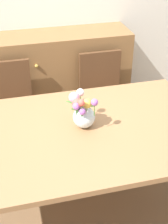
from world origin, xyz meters
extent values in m
plane|color=brown|center=(0.00, 0.00, 0.00)|extent=(12.00, 12.00, 0.00)
cube|color=#9E7047|center=(0.00, 0.00, 0.75)|extent=(1.86, 1.13, 0.04)
cylinder|color=#9E7047|center=(0.85, 0.48, 0.36)|extent=(0.07, 0.07, 0.73)
cube|color=brown|center=(-0.45, 0.82, 0.46)|extent=(0.42, 0.42, 0.04)
cylinder|color=brown|center=(-0.27, 0.64, 0.22)|extent=(0.04, 0.04, 0.44)
cylinder|color=brown|center=(-0.27, 1.00, 0.22)|extent=(0.04, 0.04, 0.44)
cube|color=brown|center=(-0.45, 1.02, 0.69)|extent=(0.42, 0.04, 0.42)
cube|color=brown|center=(0.45, 0.82, 0.46)|extent=(0.42, 0.42, 0.04)
cylinder|color=brown|center=(0.63, 0.64, 0.22)|extent=(0.04, 0.04, 0.44)
cylinder|color=brown|center=(0.27, 0.64, 0.22)|extent=(0.04, 0.04, 0.44)
cylinder|color=brown|center=(0.63, 1.00, 0.22)|extent=(0.04, 0.04, 0.44)
cylinder|color=brown|center=(0.27, 1.00, 0.22)|extent=(0.04, 0.04, 0.44)
cube|color=brown|center=(0.45, 1.02, 0.69)|extent=(0.42, 0.04, 0.42)
cube|color=olive|center=(0.13, 1.33, 0.50)|extent=(1.40, 0.44, 1.00)
sphere|color=#B7933D|center=(-0.17, 1.10, 0.78)|extent=(0.04, 0.04, 0.04)
sphere|color=#B7933D|center=(0.43, 1.10, 0.78)|extent=(0.04, 0.04, 0.04)
sphere|color=#B7933D|center=(-0.17, 1.10, 0.38)|extent=(0.04, 0.04, 0.04)
sphere|color=#B7933D|center=(0.43, 1.10, 0.38)|extent=(0.04, 0.04, 0.04)
sphere|color=silver|center=(0.04, 0.04, 0.85)|extent=(0.16, 0.16, 0.16)
sphere|color=#E55B4C|center=(0.01, -0.03, 1.01)|extent=(0.05, 0.05, 0.05)
cylinder|color=#478438|center=(0.01, -0.03, 0.96)|extent=(0.01, 0.01, 0.11)
sphere|color=#E55B4C|center=(0.06, 0.08, 0.94)|extent=(0.06, 0.06, 0.06)
cylinder|color=#478438|center=(0.06, 0.08, 0.92)|extent=(0.01, 0.01, 0.04)
sphere|color=#B266C6|center=(0.09, -0.04, 1.01)|extent=(0.05, 0.05, 0.05)
cylinder|color=#478438|center=(0.09, -0.04, 0.95)|extent=(0.01, 0.01, 0.10)
sphere|color=#B266C6|center=(0.00, 0.07, 0.94)|extent=(0.07, 0.07, 0.07)
cylinder|color=#478438|center=(0.00, 0.07, 0.92)|extent=(0.01, 0.01, 0.04)
sphere|color=#EA9EBC|center=(-0.02, 0.07, 1.00)|extent=(0.08, 0.08, 0.08)
cylinder|color=#478438|center=(-0.02, 0.07, 0.95)|extent=(0.01, 0.01, 0.09)
sphere|color=#E55B4C|center=(-0.01, 0.02, 0.98)|extent=(0.07, 0.07, 0.07)
cylinder|color=#478438|center=(-0.01, 0.02, 0.94)|extent=(0.01, 0.01, 0.08)
sphere|color=#B266C6|center=(0.01, -0.03, 0.94)|extent=(0.04, 0.04, 0.04)
cylinder|color=#478438|center=(0.01, -0.03, 0.92)|extent=(0.01, 0.01, 0.04)
sphere|color=#EFD14C|center=(0.05, 0.01, 0.97)|extent=(0.06, 0.06, 0.06)
cylinder|color=#478438|center=(0.05, 0.01, 0.94)|extent=(0.01, 0.01, 0.07)
sphere|color=white|center=(0.04, 0.14, 0.99)|extent=(0.06, 0.06, 0.06)
cylinder|color=#478438|center=(0.04, 0.14, 0.94)|extent=(0.01, 0.01, 0.08)
sphere|color=#B266C6|center=(-0.02, -0.01, 0.97)|extent=(0.05, 0.05, 0.05)
cylinder|color=#478438|center=(-0.02, -0.01, 0.94)|extent=(0.01, 0.01, 0.07)
ellipsoid|color=#478438|center=(-0.04, 0.09, 0.95)|extent=(0.07, 0.05, 0.02)
ellipsoid|color=#478438|center=(0.01, 0.10, 0.92)|extent=(0.06, 0.07, 0.01)
ellipsoid|color=#478438|center=(0.11, 0.05, 0.92)|extent=(0.07, 0.04, 0.01)
ellipsoid|color=#478438|center=(-0.02, 0.03, 0.92)|extent=(0.07, 0.03, 0.03)
camera|label=1|loc=(-0.40, -1.73, 2.09)|focal=50.95mm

